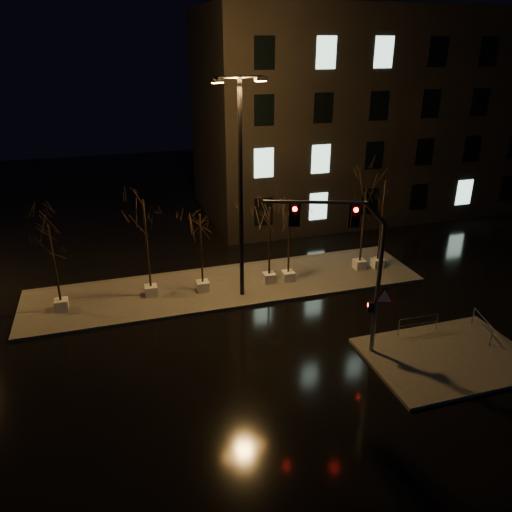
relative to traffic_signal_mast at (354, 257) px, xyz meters
name	(u,v)px	position (x,y,z in m)	size (l,w,h in m)	color
ground	(260,344)	(-3.45, 1.79, -4.66)	(90.00, 90.00, 0.00)	black
median	(228,286)	(-3.45, 7.79, -4.58)	(22.00, 5.00, 0.15)	#47453F
sidewalk_corner	(448,357)	(4.05, -1.71, -4.58)	(7.00, 5.00, 0.15)	#47453F
building	(361,113)	(10.55, 19.79, 2.84)	(25.00, 12.00, 15.00)	black
tree_0	(51,245)	(-12.23, 7.54, -0.96)	(1.80, 1.80, 4.68)	silver
tree_1	(145,222)	(-7.69, 7.78, -0.33)	(1.80, 1.80, 5.50)	silver
tree_2	(200,232)	(-4.93, 7.51, -1.08)	(1.80, 1.80, 4.52)	silver
tree_3	(270,225)	(-1.13, 7.44, -1.07)	(1.80, 1.80, 4.53)	silver
tree_4	(290,218)	(-0.02, 7.33, -0.76)	(1.80, 1.80, 4.94)	silver
tree_5	(365,208)	(4.66, 7.62, -0.68)	(1.80, 1.80, 5.04)	silver
tree_6	(384,201)	(5.79, 7.50, -0.33)	(1.80, 1.80, 5.50)	silver
traffic_signal_mast	(354,257)	(0.00, 0.00, 0.00)	(5.31, 2.00, 6.86)	slate
streetlight_main	(241,178)	(-2.98, 6.48, 1.93)	(2.78, 0.89, 11.15)	black
guard_rail_a	(418,322)	(3.82, 0.29, -3.93)	(2.06, 0.11, 0.89)	slate
guard_rail_b	(482,324)	(6.58, -0.69, -3.92)	(0.53, 1.85, 0.90)	slate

